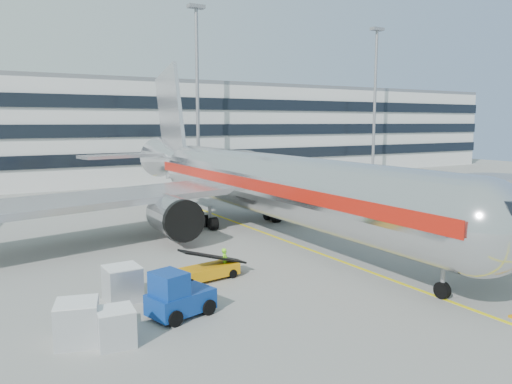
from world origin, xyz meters
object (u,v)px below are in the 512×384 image
main_jet (255,181)px  cargo_container_left (77,322)px  belt_loader (205,271)px  cargo_container_front (116,327)px  baggage_tug (177,297)px  cargo_container_right (122,283)px  ramp_worker (225,262)px

main_jet → cargo_container_left: bearing=-138.3°
belt_loader → cargo_container_front: (-6.79, -6.00, 0.22)m
baggage_tug → cargo_container_right: 3.89m
main_jet → baggage_tug: (-12.95, -15.09, -3.23)m
main_jet → belt_loader: bearing=-131.7°
cargo_container_front → ramp_worker: ramp_worker is taller
cargo_container_right → cargo_container_front: (-1.67, -5.08, -0.13)m
main_jet → cargo_container_left: main_jet is taller
cargo_container_front → cargo_container_right: bearing=71.8°
cargo_container_left → ramp_worker: cargo_container_left is taller
ramp_worker → baggage_tug: bearing=176.8°
cargo_container_left → cargo_container_front: size_ratio=1.31×
belt_loader → baggage_tug: size_ratio=1.26×
cargo_container_right → cargo_container_front: cargo_container_right is taller
baggage_tug → belt_loader: bearing=52.0°
baggage_tug → cargo_container_right: (-1.65, 3.52, -0.08)m
cargo_container_left → baggage_tug: bearing=7.2°
ramp_worker → cargo_container_front: bearing=170.2°
cargo_container_front → baggage_tug: bearing=25.1°
baggage_tug → cargo_container_front: (-3.32, -1.55, -0.21)m
belt_loader → baggage_tug: (-3.47, -4.44, 0.43)m
main_jet → belt_loader: 14.73m
main_jet → belt_loader: size_ratio=11.81×
belt_loader → cargo_container_right: 5.21m
cargo_container_left → ramp_worker: 10.93m
ramp_worker → main_jet: bearing=5.0°
cargo_container_front → main_jet: bearing=45.6°
belt_loader → cargo_container_front: belt_loader is taller
cargo_container_right → cargo_container_front: size_ratio=1.13×
baggage_tug → cargo_container_left: bearing=-172.8°
baggage_tug → cargo_container_left: 4.71m
belt_loader → cargo_container_front: size_ratio=2.68×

